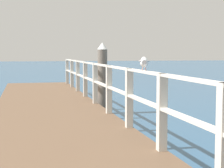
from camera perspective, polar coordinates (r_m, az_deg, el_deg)
pier_deck at (r=8.35m, az=-8.82°, el=-6.15°), size 2.64×18.20×0.43m
pier_railing at (r=8.41m, az=-0.47°, el=0.03°), size 0.12×16.72×1.08m
dock_piling_far at (r=10.97m, az=-1.46°, el=0.91°), size 0.29×0.29×2.08m
seagull_background at (r=5.97m, az=4.88°, el=3.33°), size 0.24×0.47×0.21m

